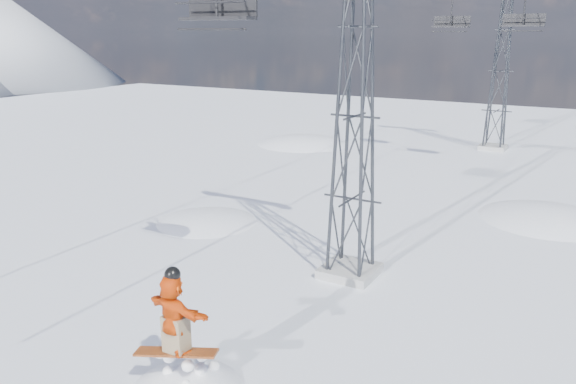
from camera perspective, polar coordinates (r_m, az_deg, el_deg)
name	(u,v)px	position (r m, az deg, el deg)	size (l,w,h in m)	color
snow_terrain	(350,320)	(36.89, 6.33, -12.80)	(39.00, 37.00, 22.00)	white
lift_tower_near	(355,117)	(18.20, 6.80, 7.55)	(5.20, 1.80, 11.43)	#999999
lift_tower_far	(500,71)	(42.23, 20.78, 11.38)	(5.20, 1.80, 11.43)	#999999
lift_chair_near	(218,9)	(15.56, -7.09, 17.96)	(2.20, 0.63, 2.73)	black
lift_chair_mid	(523,21)	(34.44, 22.79, 15.71)	(2.21, 0.63, 2.74)	black
lift_chair_far	(451,23)	(37.13, 16.24, 16.19)	(2.23, 0.64, 2.76)	black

